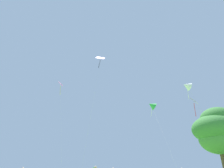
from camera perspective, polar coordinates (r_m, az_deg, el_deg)
The scene contains 6 objects.
kite_yellow_diamond at distance 40.60m, azimuth 23.55°, elevation -5.52°, with size 1.60×9.52×14.72m.
kite_white_distant at distance 43.16m, azimuth 21.55°, elevation -0.49°, with size 3.32×8.15×18.65m.
kite_green_small at distance 45.03m, azimuth 11.88°, elevation -6.31°, with size 2.19×12.75×16.02m.
kite_purple_streamer at distance 45.49m, azimuth -3.67°, elevation 6.79°, with size 4.09×9.34×26.69m.
kite_pink_low at distance 51.27m, azimuth -15.19°, elevation -1.07°, with size 4.51×11.52×22.73m.
tree_left_oak at distance 32.81m, azimuth 29.08°, elevation -12.11°, with size 6.74×6.74×10.13m.
Camera 1 is at (-0.99, -3.12, 1.57)m, focal length 30.44 mm.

